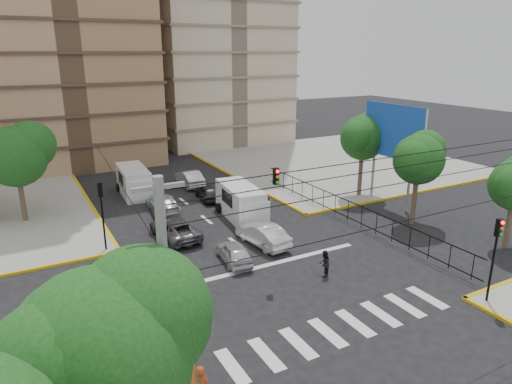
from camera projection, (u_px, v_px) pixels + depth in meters
ground at (275, 274)px, 26.02m from camera, size 160.00×160.00×0.00m
sidewalk_ne at (335, 162)px, 51.91m from camera, size 26.00×26.00×0.15m
crosswalk_stripes at (341, 328)px, 20.99m from camera, size 12.00×2.40×0.01m
stop_line at (264, 266)px, 27.02m from camera, size 13.00×0.40×0.01m
park_fence at (347, 222)px, 33.91m from camera, size 0.10×22.50×1.66m
billboard at (394, 133)px, 35.88m from camera, size 0.36×6.20×8.10m
tree_sw_near at (104, 349)px, 11.10m from camera, size 5.63×4.60×7.57m
tree_park_a at (419, 157)px, 32.21m from camera, size 4.41×3.60×6.83m
tree_park_c at (364, 136)px, 38.44m from camera, size 4.65×3.80×7.25m
tree_tudor at (17, 153)px, 32.43m from camera, size 5.39×4.40×7.43m
traffic_light_se at (495, 246)px, 22.13m from camera, size 0.28×0.22×4.40m
traffic_light_nw at (101, 205)px, 28.05m from camera, size 0.28×0.22×4.40m
traffic_light_hanging at (297, 184)px, 22.56m from camera, size 18.00×9.12×0.92m
utility_pole_sw at (168, 325)px, 12.94m from camera, size 1.40×0.28×9.00m
van_right_lane at (242, 203)px, 34.35m from camera, size 2.72×5.71×2.48m
van_left_lane at (134, 182)px, 39.74m from camera, size 2.47×5.59×2.46m
car_silver_front_left at (234, 252)px, 27.37m from camera, size 1.91×3.79×1.24m
car_white_front_right at (263, 235)px, 29.74m from camera, size 1.99×4.53×1.45m
car_grey_mid_left at (175, 229)px, 30.81m from camera, size 2.56×5.05×1.37m
car_silver_rear_left at (163, 203)px, 35.79m from camera, size 2.48×5.13×1.44m
car_darkgrey_mid_right at (208, 192)px, 38.83m from camera, size 1.97×3.98×1.30m
car_white_rear_right at (189, 178)px, 42.77m from camera, size 1.75×4.60×1.50m
pedestrian_crosswalk at (324, 264)px, 25.58m from camera, size 0.95×0.93×1.54m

